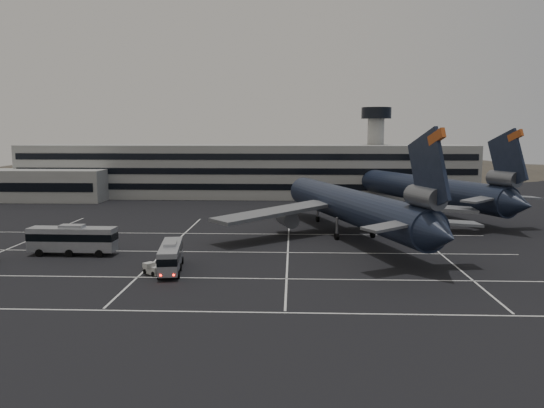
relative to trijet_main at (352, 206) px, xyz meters
The scene contains 9 objects.
ground 28.02m from the trijet_main, 144.62° to the right, with size 260.00×260.00×0.00m, color black.
lane_markings 26.85m from the trijet_main, 144.71° to the right, with size 90.00×55.62×0.01m.
terminal 60.79m from the trijet_main, 114.70° to the left, with size 125.00×26.00×24.00m.
hills 155.10m from the trijet_main, 91.65° to the left, with size 352.00×180.00×44.00m.
trijet_main is the anchor object (origin of this frame).
trijet_far 32.80m from the trijet_main, 54.51° to the left, with size 29.66×55.15×18.08m.
bus_near 34.03m from the trijet_main, 137.78° to the right, with size 3.88×10.65×3.67m.
bus_far 43.65m from the trijet_main, 160.43° to the right, with size 12.37×3.32×4.35m.
tug_b 36.66m from the trijet_main, 137.41° to the right, with size 2.79×2.69×1.56m.
Camera 1 is at (12.72, -71.40, 17.33)m, focal length 35.00 mm.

